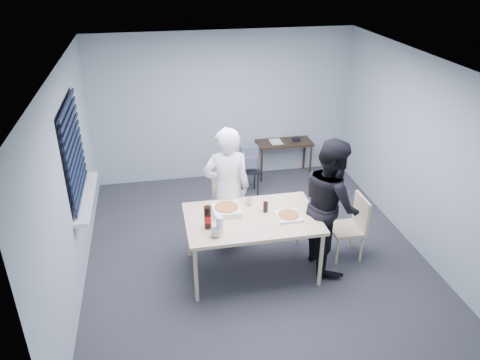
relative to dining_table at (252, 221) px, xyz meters
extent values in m
plane|color=#2C2D31|center=(0.12, 0.37, -0.74)|extent=(5.00, 5.00, 0.00)
plane|color=white|center=(0.12, 0.37, 1.86)|extent=(5.00, 5.00, 0.00)
plane|color=#9DABAF|center=(0.12, 2.87, 0.56)|extent=(4.50, 0.00, 4.50)
plane|color=#9DABAF|center=(0.12, -2.13, 0.56)|extent=(4.50, 0.00, 4.50)
plane|color=#9DABAF|center=(-2.13, 0.37, 0.56)|extent=(0.00, 5.00, 5.00)
plane|color=#9DABAF|center=(2.37, 0.37, 0.56)|extent=(0.00, 5.00, 5.00)
plane|color=black|center=(-2.11, 0.77, 0.81)|extent=(0.00, 1.30, 1.30)
cube|color=black|center=(-2.08, 0.77, 0.81)|extent=(0.04, 1.30, 1.25)
cube|color=silver|center=(-2.04, 0.77, 0.14)|extent=(0.18, 1.42, 0.05)
cube|color=beige|center=(0.00, 0.00, 0.04)|extent=(1.65, 1.05, 0.04)
cylinder|color=beige|center=(-0.77, -0.46, -0.37)|extent=(0.05, 0.05, 0.76)
cylinder|color=beige|center=(-0.77, 0.46, -0.37)|extent=(0.05, 0.05, 0.76)
cylinder|color=beige|center=(0.77, -0.46, -0.37)|extent=(0.05, 0.05, 0.76)
cylinder|color=beige|center=(0.77, 0.46, -0.37)|extent=(0.05, 0.05, 0.76)
cube|color=beige|center=(-0.13, 0.94, -0.31)|extent=(0.42, 0.42, 0.04)
cube|color=beige|center=(-0.13, 1.13, -0.07)|extent=(0.42, 0.04, 0.44)
cylinder|color=beige|center=(-0.30, 0.77, -0.54)|extent=(0.03, 0.03, 0.41)
cylinder|color=beige|center=(-0.30, 1.11, -0.54)|extent=(0.03, 0.03, 0.41)
cylinder|color=beige|center=(0.04, 0.77, -0.54)|extent=(0.03, 0.03, 0.41)
cylinder|color=beige|center=(0.04, 1.11, -0.54)|extent=(0.03, 0.03, 0.41)
cube|color=beige|center=(1.30, 0.06, -0.31)|extent=(0.42, 0.42, 0.04)
cube|color=beige|center=(1.49, 0.06, -0.07)|extent=(0.04, 0.42, 0.44)
cylinder|color=beige|center=(1.13, -0.11, -0.54)|extent=(0.03, 0.03, 0.41)
cylinder|color=beige|center=(1.13, 0.23, -0.54)|extent=(0.03, 0.03, 0.41)
cylinder|color=beige|center=(1.47, -0.11, -0.54)|extent=(0.03, 0.03, 0.41)
cylinder|color=beige|center=(1.47, 0.23, -0.54)|extent=(0.03, 0.03, 0.41)
imported|color=silver|center=(-0.21, 0.63, 0.14)|extent=(0.65, 0.42, 1.77)
imported|color=black|center=(1.01, -0.02, 0.14)|extent=(0.47, 0.86, 1.77)
cube|color=#322316|center=(1.18, 2.65, -0.11)|extent=(0.99, 0.44, 0.04)
cylinder|color=#322316|center=(0.72, 2.47, -0.44)|extent=(0.04, 0.04, 0.62)
cylinder|color=#322316|center=(0.72, 2.83, -0.44)|extent=(0.04, 0.04, 0.62)
cylinder|color=#322316|center=(1.63, 2.47, -0.44)|extent=(0.04, 0.04, 0.62)
cylinder|color=#322316|center=(1.63, 2.83, -0.44)|extent=(0.04, 0.04, 0.62)
cube|color=black|center=(0.41, 2.07, -0.29)|extent=(0.34, 0.34, 0.04)
cylinder|color=black|center=(0.28, 1.94, -0.53)|extent=(0.04, 0.04, 0.43)
cylinder|color=black|center=(0.28, 2.20, -0.53)|extent=(0.04, 0.04, 0.43)
cylinder|color=black|center=(0.54, 1.94, -0.53)|extent=(0.04, 0.04, 0.43)
cylinder|color=black|center=(0.54, 2.20, -0.53)|extent=(0.04, 0.04, 0.43)
cube|color=slate|center=(0.41, 2.07, -0.07)|extent=(0.29, 0.15, 0.40)
cube|color=slate|center=(0.41, 1.97, -0.12)|extent=(0.21, 0.06, 0.19)
cube|color=white|center=(-0.29, 0.17, 0.08)|extent=(0.35, 0.35, 0.04)
cube|color=white|center=(-0.29, 0.17, 0.11)|extent=(0.35, 0.35, 0.04)
cylinder|color=#CC7F38|center=(-0.29, 0.17, 0.14)|extent=(0.30, 0.30, 0.01)
cube|color=white|center=(0.44, -0.09, 0.07)|extent=(0.30, 0.30, 0.03)
cylinder|color=#CC7F38|center=(0.44, -0.09, 0.10)|extent=(0.26, 0.26, 0.01)
imported|color=silver|center=(-0.50, -0.33, 0.11)|extent=(0.17, 0.17, 0.10)
imported|color=silver|center=(0.02, 0.31, 0.11)|extent=(0.10, 0.10, 0.09)
cylinder|color=black|center=(0.19, 0.10, 0.13)|extent=(0.08, 0.08, 0.14)
cylinder|color=black|center=(-0.57, -0.14, 0.20)|extent=(0.09, 0.09, 0.29)
cylinder|color=red|center=(-0.57, -0.14, 0.18)|extent=(0.09, 0.09, 0.10)
cylinder|color=silver|center=(-0.44, -0.25, 0.16)|extent=(0.11, 0.11, 0.20)
torus|color=red|center=(0.30, -0.26, 0.06)|extent=(0.06, 0.06, 0.00)
cube|color=white|center=(1.03, 2.68, -0.08)|extent=(0.29, 0.34, 0.00)
cube|color=black|center=(1.40, 2.64, -0.06)|extent=(0.15, 0.12, 0.05)
camera|label=1|loc=(-1.10, -4.84, 3.08)|focal=35.00mm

